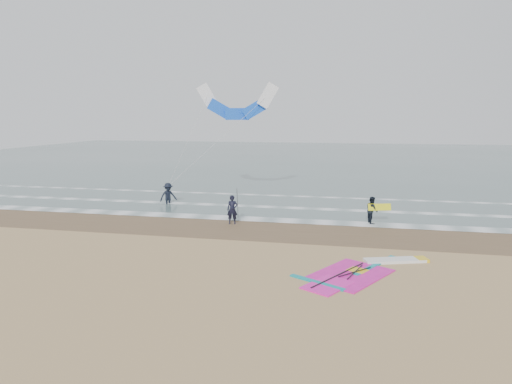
% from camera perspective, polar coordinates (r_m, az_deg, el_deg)
% --- Properties ---
extents(ground, '(120.00, 120.00, 0.00)m').
position_cam_1_polar(ground, '(18.90, 0.56, -9.18)').
color(ground, tan).
rests_on(ground, ground).
extents(sea_water, '(120.00, 80.00, 0.02)m').
position_cam_1_polar(sea_water, '(65.94, 8.80, 4.09)').
color(sea_water, '#47605E').
rests_on(sea_water, ground).
extents(wet_sand_band, '(120.00, 5.00, 0.01)m').
position_cam_1_polar(wet_sand_band, '(24.58, 3.31, -4.78)').
color(wet_sand_band, brown).
rests_on(wet_sand_band, ground).
extents(foam_waterline, '(120.00, 9.15, 0.02)m').
position_cam_1_polar(foam_waterline, '(28.86, 4.64, -2.60)').
color(foam_waterline, white).
rests_on(foam_waterline, ground).
extents(windsurf_rig, '(5.51, 5.22, 0.13)m').
position_cam_1_polar(windsurf_rig, '(18.69, 13.31, -9.55)').
color(windsurf_rig, white).
rests_on(windsurf_rig, ground).
extents(person_standing, '(0.66, 0.50, 1.65)m').
position_cam_1_polar(person_standing, '(25.79, -2.97, -2.22)').
color(person_standing, black).
rests_on(person_standing, ground).
extents(person_walking, '(0.78, 0.89, 1.55)m').
position_cam_1_polar(person_walking, '(26.73, 14.29, -2.20)').
color(person_walking, black).
rests_on(person_walking, ground).
extents(person_wading, '(1.34, 1.30, 1.84)m').
position_cam_1_polar(person_wading, '(32.15, -10.93, 0.11)').
color(person_wading, black).
rests_on(person_wading, ground).
extents(held_pole, '(0.17, 0.86, 1.82)m').
position_cam_1_polar(held_pole, '(25.64, -2.33, -1.41)').
color(held_pole, black).
rests_on(held_pole, ground).
extents(carried_kiteboard, '(1.30, 0.51, 0.39)m').
position_cam_1_polar(carried_kiteboard, '(26.61, 15.18, -1.84)').
color(carried_kiteboard, yellow).
rests_on(carried_kiteboard, ground).
extents(surf_kite, '(7.15, 3.86, 7.24)m').
position_cam_1_polar(surf_kite, '(33.77, -2.39, 10.82)').
color(surf_kite, white).
rests_on(surf_kite, ground).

